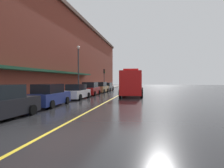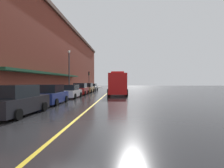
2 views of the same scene
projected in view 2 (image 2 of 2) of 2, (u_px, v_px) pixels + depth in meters
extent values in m
plane|color=#232326|center=(108.00, 93.00, 33.29)|extent=(112.00, 112.00, 0.00)
cube|color=gray|center=(75.00, 92.00, 33.62)|extent=(2.40, 70.00, 0.15)
cube|color=gold|center=(108.00, 93.00, 33.29)|extent=(0.16, 70.00, 0.01)
cube|color=maroon|center=(39.00, 58.00, 32.88)|extent=(10.82, 64.00, 13.03)
cube|color=#472D23|center=(68.00, 23.00, 32.49)|extent=(0.40, 64.00, 0.60)
cube|color=#19472D|center=(54.00, 74.00, 24.63)|extent=(1.20, 22.40, 0.24)
cube|color=black|center=(19.00, 105.00, 11.10)|extent=(1.94, 4.87, 0.94)
cube|color=black|center=(17.00, 91.00, 10.84)|extent=(1.69, 2.70, 0.77)
cylinder|color=black|center=(20.00, 106.00, 12.67)|extent=(0.24, 0.65, 0.64)
cylinder|color=black|center=(44.00, 107.00, 12.50)|extent=(0.24, 0.65, 0.64)
cylinder|color=black|center=(18.00, 115.00, 9.54)|extent=(0.24, 0.65, 0.64)
cube|color=navy|center=(52.00, 97.00, 16.60)|extent=(1.91, 4.72, 0.90)
cube|color=black|center=(51.00, 88.00, 16.36)|extent=(1.69, 2.61, 0.74)
cylinder|color=black|center=(48.00, 99.00, 18.08)|extent=(0.23, 0.64, 0.64)
cylinder|color=black|center=(66.00, 99.00, 18.03)|extent=(0.23, 0.64, 0.64)
cylinder|color=black|center=(35.00, 102.00, 15.19)|extent=(0.23, 0.64, 0.64)
cylinder|color=black|center=(56.00, 102.00, 15.13)|extent=(0.23, 0.64, 0.64)
cube|color=silver|center=(71.00, 93.00, 22.65)|extent=(1.81, 4.51, 0.82)
cube|color=black|center=(71.00, 87.00, 22.42)|extent=(1.61, 2.49, 0.67)
cylinder|color=black|center=(68.00, 94.00, 24.10)|extent=(0.23, 0.64, 0.64)
cylinder|color=black|center=(81.00, 95.00, 23.98)|extent=(0.23, 0.64, 0.64)
cylinder|color=black|center=(61.00, 96.00, 21.33)|extent=(0.23, 0.64, 0.64)
cylinder|color=black|center=(75.00, 96.00, 21.21)|extent=(0.23, 0.64, 0.64)
cube|color=maroon|center=(81.00, 91.00, 28.03)|extent=(1.94, 4.45, 0.91)
cube|color=black|center=(80.00, 85.00, 27.80)|extent=(1.71, 2.46, 0.75)
cylinder|color=black|center=(77.00, 92.00, 29.44)|extent=(0.23, 0.64, 0.64)
cylinder|color=black|center=(88.00, 92.00, 29.38)|extent=(0.23, 0.64, 0.64)
cylinder|color=black|center=(73.00, 93.00, 26.70)|extent=(0.23, 0.64, 0.64)
cylinder|color=black|center=(85.00, 93.00, 26.64)|extent=(0.23, 0.64, 0.64)
cube|color=#A5844C|center=(88.00, 89.00, 33.66)|extent=(1.88, 4.45, 0.88)
cube|color=black|center=(87.00, 85.00, 33.43)|extent=(1.68, 2.45, 0.72)
cylinder|color=black|center=(84.00, 90.00, 35.09)|extent=(0.22, 0.64, 0.64)
cylinder|color=black|center=(94.00, 90.00, 34.98)|extent=(0.22, 0.64, 0.64)
cylinder|color=black|center=(81.00, 91.00, 32.35)|extent=(0.22, 0.64, 0.64)
cylinder|color=black|center=(91.00, 91.00, 32.24)|extent=(0.22, 0.64, 0.64)
cube|color=#595B60|center=(92.00, 88.00, 38.95)|extent=(1.77, 4.68, 0.80)
cube|color=black|center=(92.00, 85.00, 38.71)|extent=(1.59, 2.58, 0.65)
cylinder|color=black|center=(90.00, 89.00, 40.45)|extent=(0.22, 0.64, 0.64)
cylinder|color=black|center=(97.00, 89.00, 40.35)|extent=(0.22, 0.64, 0.64)
cylinder|color=black|center=(87.00, 90.00, 37.56)|extent=(0.22, 0.64, 0.64)
cylinder|color=black|center=(95.00, 90.00, 37.46)|extent=(0.22, 0.64, 0.64)
cube|color=red|center=(118.00, 84.00, 24.82)|extent=(2.63, 2.58, 2.95)
cube|color=red|center=(117.00, 84.00, 29.49)|extent=(2.72, 6.17, 2.71)
cube|color=red|center=(118.00, 72.00, 24.80)|extent=(1.82, 0.64, 0.24)
cylinder|color=black|center=(127.00, 93.00, 24.89)|extent=(0.32, 1.01, 1.00)
cylinder|color=black|center=(108.00, 93.00, 24.97)|extent=(0.32, 1.01, 1.00)
cylinder|color=black|center=(126.00, 91.00, 28.71)|extent=(0.32, 1.01, 1.00)
cylinder|color=black|center=(109.00, 91.00, 28.78)|extent=(0.32, 1.01, 1.00)
cylinder|color=black|center=(125.00, 90.00, 31.18)|extent=(0.32, 1.01, 1.00)
cylinder|color=black|center=(110.00, 90.00, 31.25)|extent=(0.32, 1.01, 1.00)
cylinder|color=#4C4C51|center=(50.00, 94.00, 19.54)|extent=(0.07, 0.07, 1.05)
cube|color=black|center=(50.00, 88.00, 19.53)|extent=(0.14, 0.18, 0.28)
cylinder|color=#4C4C51|center=(79.00, 89.00, 32.82)|extent=(0.07, 0.07, 1.05)
cube|color=black|center=(79.00, 85.00, 32.81)|extent=(0.14, 0.18, 0.28)
cylinder|color=#4C4C51|center=(81.00, 89.00, 34.65)|extent=(0.07, 0.07, 1.05)
cube|color=black|center=(81.00, 85.00, 34.64)|extent=(0.14, 0.18, 0.28)
cylinder|color=#33383D|center=(69.00, 73.00, 28.65)|extent=(0.18, 0.18, 6.50)
sphere|color=white|center=(69.00, 52.00, 28.60)|extent=(0.44, 0.44, 0.44)
cylinder|color=#232326|center=(89.00, 82.00, 42.67)|extent=(0.14, 0.14, 3.40)
cube|color=black|center=(89.00, 73.00, 42.64)|extent=(0.28, 0.36, 0.90)
sphere|color=red|center=(90.00, 72.00, 42.63)|extent=(0.16, 0.16, 0.16)
sphere|color=gold|center=(90.00, 73.00, 42.63)|extent=(0.16, 0.16, 0.16)
sphere|color=green|center=(90.00, 75.00, 42.64)|extent=(0.16, 0.16, 0.16)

